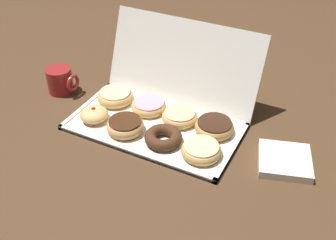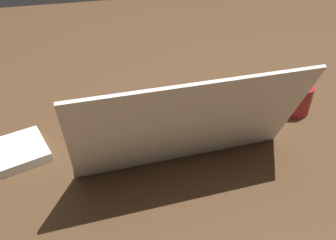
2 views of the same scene
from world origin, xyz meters
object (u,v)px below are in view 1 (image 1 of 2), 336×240
(glazed_ring_donut_3, at_px, (201,150))
(glazed_ring_donut_6, at_px, (180,116))
(coffee_mug, at_px, (60,80))
(chocolate_cake_ring_donut_2, at_px, (163,137))
(jelly_filled_donut_0, at_px, (94,114))
(pink_frosted_donut_5, at_px, (149,106))
(napkin_stack, at_px, (285,161))
(chocolate_frosted_donut_7, at_px, (214,127))
(chocolate_frosted_donut_1, at_px, (125,126))
(donut_box, at_px, (154,127))
(glazed_ring_donut_4, at_px, (115,96))

(glazed_ring_donut_3, bearing_deg, glazed_ring_donut_6, 136.56)
(coffee_mug, bearing_deg, chocolate_cake_ring_donut_2, -12.18)
(jelly_filled_donut_0, bearing_deg, pink_frosted_donut_5, 44.27)
(glazed_ring_donut_3, xyz_separation_m, glazed_ring_donut_6, (-0.13, 0.12, -0.00))
(glazed_ring_donut_6, distance_m, coffee_mug, 0.46)
(glazed_ring_donut_3, height_order, napkin_stack, glazed_ring_donut_3)
(chocolate_frosted_donut_7, xyz_separation_m, napkin_stack, (0.23, -0.03, -0.02))
(chocolate_frosted_donut_1, bearing_deg, pink_frosted_donut_5, 85.73)
(glazed_ring_donut_6, bearing_deg, chocolate_frosted_donut_1, -135.96)
(donut_box, height_order, pink_frosted_donut_5, pink_frosted_donut_5)
(glazed_ring_donut_4, bearing_deg, napkin_stack, -3.85)
(chocolate_frosted_donut_1, xyz_separation_m, glazed_ring_donut_4, (-0.12, 0.13, -0.00))
(chocolate_cake_ring_donut_2, xyz_separation_m, pink_frosted_donut_5, (-0.12, 0.12, 0.00))
(napkin_stack, bearing_deg, coffee_mug, 178.66)
(pink_frosted_donut_5, height_order, coffee_mug, coffee_mug)
(chocolate_frosted_donut_1, bearing_deg, glazed_ring_donut_6, 44.04)
(jelly_filled_donut_0, relative_size, coffee_mug, 0.83)
(chocolate_frosted_donut_1, height_order, glazed_ring_donut_4, chocolate_frosted_donut_1)
(chocolate_frosted_donut_1, distance_m, glazed_ring_donut_3, 0.25)
(chocolate_frosted_donut_7, distance_m, coffee_mug, 0.57)
(glazed_ring_donut_6, bearing_deg, jelly_filled_donut_0, -154.47)
(chocolate_cake_ring_donut_2, bearing_deg, glazed_ring_donut_4, 153.95)
(chocolate_frosted_donut_1, relative_size, chocolate_frosted_donut_7, 0.96)
(chocolate_cake_ring_donut_2, distance_m, chocolate_frosted_donut_7, 0.16)
(glazed_ring_donut_3, relative_size, coffee_mug, 1.07)
(chocolate_frosted_donut_1, relative_size, glazed_ring_donut_6, 1.02)
(donut_box, distance_m, chocolate_cake_ring_donut_2, 0.09)
(chocolate_cake_ring_donut_2, bearing_deg, jelly_filled_donut_0, -179.78)
(glazed_ring_donut_4, distance_m, coffee_mug, 0.21)
(donut_box, height_order, glazed_ring_donut_6, glazed_ring_donut_6)
(glazed_ring_donut_6, bearing_deg, chocolate_frosted_donut_7, -1.08)
(chocolate_frosted_donut_1, height_order, chocolate_cake_ring_donut_2, chocolate_frosted_donut_1)
(jelly_filled_donut_0, height_order, glazed_ring_donut_4, jelly_filled_donut_0)
(jelly_filled_donut_0, relative_size, glazed_ring_donut_3, 0.77)
(glazed_ring_donut_4, relative_size, pink_frosted_donut_5, 1.06)
(glazed_ring_donut_6, xyz_separation_m, coffee_mug, (-0.46, -0.02, 0.02))
(coffee_mug, distance_m, napkin_stack, 0.80)
(chocolate_frosted_donut_7, bearing_deg, donut_box, -162.49)
(coffee_mug, bearing_deg, glazed_ring_donut_6, 2.15)
(chocolate_cake_ring_donut_2, distance_m, coffee_mug, 0.47)
(glazed_ring_donut_3, bearing_deg, coffee_mug, 170.08)
(chocolate_cake_ring_donut_2, relative_size, chocolate_frosted_donut_7, 0.93)
(donut_box, distance_m, glazed_ring_donut_6, 0.09)
(jelly_filled_donut_0, height_order, chocolate_cake_ring_donut_2, jelly_filled_donut_0)
(glazed_ring_donut_4, xyz_separation_m, pink_frosted_donut_5, (0.13, 0.00, -0.00))
(chocolate_frosted_donut_7, bearing_deg, glazed_ring_donut_3, -86.42)
(chocolate_cake_ring_donut_2, relative_size, pink_frosted_donut_5, 0.98)
(chocolate_cake_ring_donut_2, xyz_separation_m, chocolate_frosted_donut_7, (0.12, 0.11, 0.00))
(coffee_mug, height_order, napkin_stack, coffee_mug)
(pink_frosted_donut_5, bearing_deg, glazed_ring_donut_6, -4.03)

